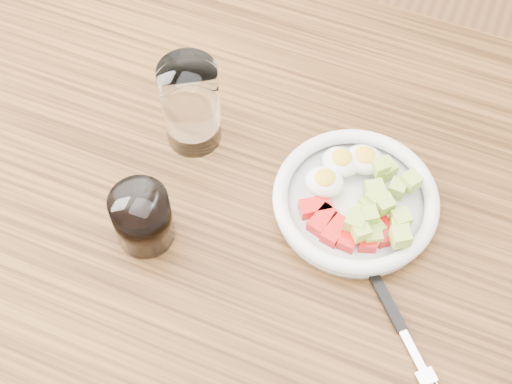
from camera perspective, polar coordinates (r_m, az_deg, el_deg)
ground at (r=1.71m, az=0.19°, el=-14.25°), size 4.00×4.00×0.00m
dining_table at (r=1.08m, az=0.29°, el=-4.14°), size 1.50×0.90×0.77m
bowl at (r=0.99m, az=7.98°, el=-0.55°), size 0.23×0.23×0.06m
fork at (r=0.94m, az=11.02°, el=-9.70°), size 0.16×0.16×0.01m
water_glass at (r=1.01m, az=-5.24°, el=6.94°), size 0.08×0.08×0.15m
coffee_glass at (r=0.95m, az=-9.07°, el=-2.07°), size 0.08×0.08×0.09m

